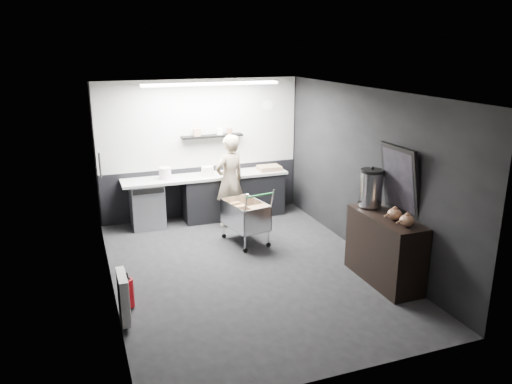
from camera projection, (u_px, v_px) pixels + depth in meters
name	position (u px, v px, depth m)	size (l,w,h in m)	color
floor	(248.00, 269.00, 7.70)	(5.50, 5.50, 0.00)	black
ceiling	(247.00, 92.00, 6.92)	(5.50, 5.50, 0.00)	beige
wall_back	(201.00, 149.00, 9.78)	(5.50, 5.50, 0.00)	black
wall_front	(340.00, 258.00, 4.84)	(5.50, 5.50, 0.00)	black
wall_left	(106.00, 199.00, 6.65)	(5.50, 5.50, 0.00)	black
wall_right	(365.00, 173.00, 7.97)	(5.50, 5.50, 0.00)	black
kitchen_wall_panel	(200.00, 124.00, 9.62)	(3.95, 0.02, 1.70)	#B7B7B3
dado_panel	(203.00, 191.00, 10.01)	(3.95, 0.02, 1.00)	black
floating_shelf	(212.00, 136.00, 9.65)	(1.20, 0.22, 0.04)	black
wall_clock	(268.00, 105.00, 9.99)	(0.20, 0.20, 0.03)	white
poster	(100.00, 163.00, 7.76)	(0.02, 0.30, 0.40)	white
poster_red_band	(100.00, 159.00, 7.75)	(0.01, 0.22, 0.10)	red
radiator	(123.00, 297.00, 6.14)	(0.10, 0.50, 0.60)	white
ceiling_strip	(211.00, 84.00, 8.59)	(2.40, 0.20, 0.04)	white
prep_counter	(213.00, 196.00, 9.78)	(3.20, 0.61, 0.90)	black
person	(230.00, 181.00, 9.33)	(0.64, 0.42, 1.75)	beige
shopping_cart	(245.00, 217.00, 8.59)	(0.70, 1.01, 1.00)	silver
sideboard	(384.00, 240.00, 7.18)	(0.57, 1.33, 2.00)	black
fire_extinguisher	(128.00, 292.00, 6.50)	(0.15, 0.15, 0.49)	#AA0B13
cardboard_box	(269.00, 168.00, 9.98)	(0.44, 0.33, 0.09)	#9E7654
pink_tub	(165.00, 173.00, 9.32)	(0.22, 0.22, 0.22)	silver
white_container	(208.00, 171.00, 9.55)	(0.21, 0.16, 0.18)	white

